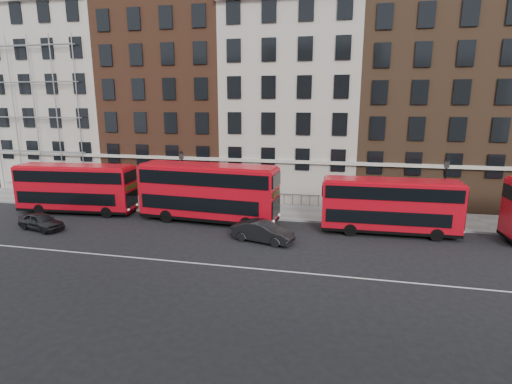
% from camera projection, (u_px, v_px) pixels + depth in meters
% --- Properties ---
extents(ground, '(120.00, 120.00, 0.00)m').
position_uv_depth(ground, '(254.00, 255.00, 25.49)').
color(ground, black).
rests_on(ground, ground).
extents(pavement, '(80.00, 5.00, 0.15)m').
position_uv_depth(pavement, '(280.00, 211.00, 35.46)').
color(pavement, gray).
rests_on(pavement, ground).
extents(kerb, '(80.00, 0.30, 0.16)m').
position_uv_depth(kerb, '(276.00, 219.00, 33.08)').
color(kerb, gray).
rests_on(kerb, ground).
extents(road_centre_line, '(70.00, 0.12, 0.01)m').
position_uv_depth(road_centre_line, '(247.00, 268.00, 23.58)').
color(road_centre_line, white).
rests_on(road_centre_line, ground).
extents(building_terrace, '(64.00, 11.95, 22.00)m').
position_uv_depth(building_terrace, '(290.00, 95.00, 40.28)').
color(building_terrace, '#B0A698').
rests_on(building_terrace, ground).
extents(bus_a, '(10.35, 3.22, 4.28)m').
position_uv_depth(bus_a, '(76.00, 187.00, 34.68)').
color(bus_a, red).
rests_on(bus_a, ground).
extents(bus_b, '(11.41, 3.52, 4.73)m').
position_uv_depth(bus_b, '(208.00, 191.00, 32.06)').
color(bus_b, red).
rests_on(bus_b, ground).
extents(bus_c, '(9.85, 2.66, 4.11)m').
position_uv_depth(bus_c, '(389.00, 205.00, 29.17)').
color(bus_c, red).
rests_on(bus_c, ground).
extents(car_rear, '(4.15, 2.47, 1.32)m').
position_uv_depth(car_rear, '(41.00, 221.00, 30.49)').
color(car_rear, black).
rests_on(car_rear, ground).
extents(car_front, '(4.62, 2.50, 1.44)m').
position_uv_depth(car_front, '(263.00, 232.00, 27.88)').
color(car_front, black).
rests_on(car_front, ground).
extents(lamp_post_left, '(0.44, 0.44, 5.33)m').
position_uv_depth(lamp_post_left, '(182.00, 178.00, 34.84)').
color(lamp_post_left, black).
rests_on(lamp_post_left, pavement).
extents(lamp_post_right, '(0.44, 0.44, 5.33)m').
position_uv_depth(lamp_post_right, '(444.00, 189.00, 30.45)').
color(lamp_post_right, black).
rests_on(lamp_post_right, pavement).
extents(iron_railings, '(6.60, 0.06, 1.00)m').
position_uv_depth(iron_railings, '(284.00, 199.00, 37.42)').
color(iron_railings, black).
rests_on(iron_railings, pavement).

